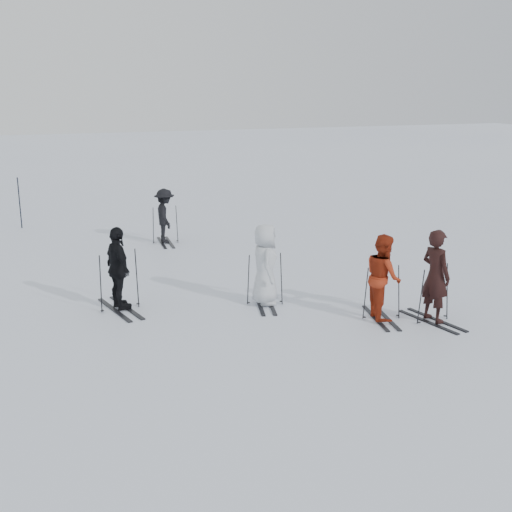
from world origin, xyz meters
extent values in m
plane|color=silver|center=(0.00, 0.00, 0.00)|extent=(120.00, 120.00, 0.00)
imported|color=black|center=(2.83, -1.86, 0.97)|extent=(0.57, 0.77, 1.94)
imported|color=maroon|center=(1.93, -1.30, 0.90)|extent=(0.87, 1.01, 1.80)
imported|color=silver|center=(0.01, 0.48, 0.91)|extent=(0.80, 1.01, 1.82)
imported|color=black|center=(-3.09, 1.34, 0.91)|extent=(0.65, 1.14, 1.83)
imported|color=black|center=(-0.60, 7.11, 0.85)|extent=(0.73, 1.15, 1.69)
cylinder|color=black|center=(-4.71, 11.21, 0.89)|extent=(0.05, 0.05, 1.77)
camera|label=1|loc=(-5.33, -12.19, 4.73)|focal=45.00mm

